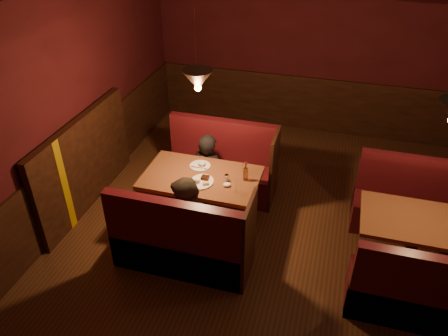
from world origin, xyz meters
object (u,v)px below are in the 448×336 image
(main_bench_far, at_px, (222,170))
(main_bench_near, at_px, (182,246))
(main_table, at_px, (203,188))
(second_bench_far, at_px, (410,208))
(second_bench_near, at_px, (420,298))
(diner_b, at_px, (187,209))
(second_table, at_px, (416,233))
(diner_a, at_px, (208,157))

(main_bench_far, height_order, main_bench_near, same)
(main_table, xyz_separation_m, main_bench_near, (0.02, -0.82, -0.25))
(second_bench_far, distance_m, second_bench_near, 1.52)
(diner_b, bearing_deg, second_bench_far, 51.31)
(second_bench_near, bearing_deg, main_table, 162.09)
(main_table, xyz_separation_m, second_bench_far, (2.60, 0.68, -0.28))
(second_bench_near, bearing_deg, diner_b, 174.87)
(second_table, xyz_separation_m, diner_a, (-2.68, 0.64, 0.17))
(main_bench_far, height_order, second_table, main_bench_far)
(main_bench_near, distance_m, diner_b, 0.43)
(main_table, distance_m, second_table, 2.58)
(main_table, bearing_deg, diner_a, 100.89)
(second_table, bearing_deg, diner_b, -168.29)
(second_bench_near, relative_size, diner_a, 1.01)
(second_bench_near, bearing_deg, diner_a, 152.64)
(second_bench_near, bearing_deg, main_bench_near, 179.63)
(second_bench_near, height_order, diner_a, diner_a)
(main_bench_near, height_order, second_table, main_bench_near)
(second_bench_far, bearing_deg, diner_b, -153.45)
(diner_a, bearing_deg, diner_b, 107.48)
(main_bench_near, distance_m, diner_a, 1.44)
(main_bench_far, relative_size, diner_b, 1.10)
(main_bench_far, xyz_separation_m, diner_b, (0.00, -1.43, 0.38))
(main_bench_far, relative_size, main_bench_near, 1.00)
(main_table, distance_m, main_bench_far, 0.86)
(main_bench_far, relative_size, second_bench_far, 1.13)
(second_bench_near, xyz_separation_m, diner_b, (-2.58, 0.23, 0.40))
(second_bench_near, xyz_separation_m, diner_a, (-2.71, 1.40, 0.38))
(second_bench_far, relative_size, diner_b, 0.97)
(second_table, distance_m, second_bench_near, 0.79)
(diner_a, bearing_deg, second_table, 177.89)
(main_bench_far, xyz_separation_m, main_bench_near, (0.00, -1.65, 0.00))
(main_table, relative_size, diner_b, 1.00)
(main_bench_far, bearing_deg, main_table, -91.12)
(second_table, bearing_deg, main_table, 178.23)
(main_bench_far, height_order, diner_a, diner_a)
(second_bench_near, distance_m, diner_a, 3.08)
(main_table, bearing_deg, second_bench_near, -17.91)
(main_table, relative_size, diner_a, 1.04)
(diner_b, bearing_deg, second_table, 36.47)
(second_bench_far, height_order, diner_b, diner_b)
(second_table, xyz_separation_m, diner_b, (-2.56, -0.53, 0.19))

